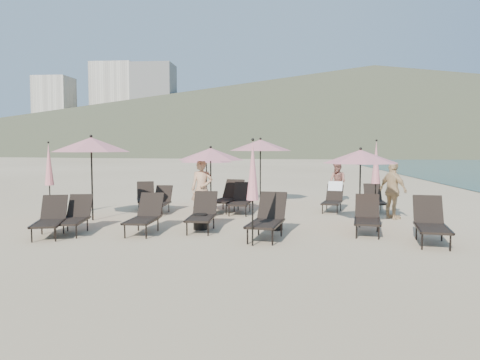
# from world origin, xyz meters

# --- Properties ---
(ground) EXTENTS (800.00, 800.00, 0.00)m
(ground) POSITION_xyz_m (0.00, 0.00, 0.00)
(ground) COLOR #D6BA8C
(ground) RESTS_ON ground
(volcanic_headland) EXTENTS (690.00, 690.00, 55.00)m
(volcanic_headland) POSITION_xyz_m (71.37, 302.62, 26.49)
(volcanic_headland) COLOR brown
(volcanic_headland) RESTS_ON ground
(hotel_skyline) EXTENTS (109.00, 82.00, 55.00)m
(hotel_skyline) POSITION_xyz_m (-93.62, 271.21, 24.18)
(hotel_skyline) COLOR beige
(hotel_skyline) RESTS_ON ground
(lounger_0) EXTENTS (1.03, 1.72, 0.93)m
(lounger_0) POSITION_xyz_m (-4.86, -0.55, 0.44)
(lounger_0) COLOR black
(lounger_0) RESTS_ON ground
(lounger_1) EXTENTS (0.83, 1.65, 0.91)m
(lounger_1) POSITION_xyz_m (-4.45, -0.12, 0.43)
(lounger_1) COLOR black
(lounger_1) RESTS_ON ground
(lounger_2) EXTENTS (0.64, 1.65, 0.95)m
(lounger_2) POSITION_xyz_m (-2.71, 0.06, 0.44)
(lounger_2) COLOR black
(lounger_2) RESTS_ON ground
(lounger_3) EXTENTS (0.66, 1.66, 0.95)m
(lounger_3) POSITION_xyz_m (-1.33, 0.55, 0.45)
(lounger_3) COLOR black
(lounger_3) RESTS_ON ground
(lounger_4) EXTENTS (0.98, 1.88, 1.03)m
(lounger_4) POSITION_xyz_m (0.38, -0.34, 0.48)
(lounger_4) COLOR black
(lounger_4) RESTS_ON ground
(lounger_5) EXTENTS (0.95, 1.83, 1.00)m
(lounger_5) POSITION_xyz_m (4.04, -0.59, 0.47)
(lounger_5) COLOR black
(lounger_5) RESTS_ON ground
(lounger_6) EXTENTS (1.08, 1.71, 0.92)m
(lounger_6) POSITION_xyz_m (-3.98, 4.47, 0.43)
(lounger_6) COLOR black
(lounger_6) RESTS_ON ground
(lounger_7) EXTENTS (0.59, 1.50, 0.86)m
(lounger_7) POSITION_xyz_m (-3.24, 3.56, 0.40)
(lounger_7) COLOR black
(lounger_7) RESTS_ON ground
(lounger_8) EXTENTS (1.11, 1.88, 1.02)m
(lounger_8) POSITION_xyz_m (-1.11, 4.29, 0.48)
(lounger_8) COLOR black
(lounger_8) RESTS_ON ground
(lounger_9) EXTENTS (0.72, 1.71, 0.97)m
(lounger_9) POSITION_xyz_m (-0.61, 3.76, 0.45)
(lounger_9) COLOR black
(lounger_9) RESTS_ON ground
(lounger_10) EXTENTS (0.90, 1.63, 0.96)m
(lounger_10) POSITION_xyz_m (2.43, 4.54, 0.46)
(lounger_10) COLOR black
(lounger_10) RESTS_ON ground
(lounger_11) EXTENTS (0.63, 1.56, 0.89)m
(lounger_11) POSITION_xyz_m (3.82, 4.59, 0.41)
(lounger_11) COLOR black
(lounger_11) RESTS_ON ground
(lounger_12) EXTENTS (0.87, 1.69, 0.92)m
(lounger_12) POSITION_xyz_m (2.83, 0.45, 0.43)
(lounger_12) COLOR black
(lounger_12) RESTS_ON ground
(umbrella_open_0) EXTENTS (2.33, 2.33, 2.51)m
(umbrella_open_0) POSITION_xyz_m (-4.82, 1.89, 2.22)
(umbrella_open_0) COLOR black
(umbrella_open_0) RESTS_ON ground
(umbrella_open_1) EXTENTS (2.03, 2.03, 2.19)m
(umbrella_open_1) POSITION_xyz_m (-1.46, 2.84, 1.93)
(umbrella_open_1) COLOR black
(umbrella_open_1) RESTS_ON ground
(umbrella_open_2) EXTENTS (1.99, 1.99, 2.14)m
(umbrella_open_2) POSITION_xyz_m (2.79, 1.36, 1.89)
(umbrella_open_2) COLOR black
(umbrella_open_2) RESTS_ON ground
(umbrella_open_3) EXTENTS (1.87, 1.87, 2.01)m
(umbrella_open_3) POSITION_xyz_m (-1.96, 5.14, 1.78)
(umbrella_open_3) COLOR black
(umbrella_open_3) RESTS_ON ground
(umbrella_open_4) EXTENTS (2.33, 2.33, 2.51)m
(umbrella_open_4) POSITION_xyz_m (-0.10, 6.40, 2.22)
(umbrella_open_4) COLOR black
(umbrella_open_4) RESTS_ON ground
(umbrella_closed_0) EXTENTS (0.27, 0.27, 2.33)m
(umbrella_closed_0) POSITION_xyz_m (0.08, -1.26, 1.62)
(umbrella_closed_0) COLOR black
(umbrella_closed_0) RESTS_ON ground
(umbrella_closed_1) EXTENTS (0.28, 0.28, 2.39)m
(umbrella_closed_1) POSITION_xyz_m (3.60, 3.41, 1.66)
(umbrella_closed_1) COLOR black
(umbrella_closed_1) RESTS_ON ground
(umbrella_closed_2) EXTENTS (0.27, 0.27, 2.32)m
(umbrella_closed_2) POSITION_xyz_m (-6.31, 2.25, 1.61)
(umbrella_closed_2) COLOR black
(umbrella_closed_2) RESTS_ON ground
(side_table_0) EXTENTS (0.37, 0.37, 0.41)m
(side_table_0) POSITION_xyz_m (-1.40, 0.64, 0.20)
(side_table_0) COLOR black
(side_table_0) RESTS_ON ground
(side_table_1) EXTENTS (0.38, 0.38, 0.46)m
(side_table_1) POSITION_xyz_m (0.55, 0.77, 0.23)
(side_table_1) COLOR black
(side_table_1) RESTS_ON ground
(beachgoer_a) EXTENTS (0.68, 0.48, 1.77)m
(beachgoer_a) POSITION_xyz_m (-1.68, 2.52, 0.89)
(beachgoer_a) COLOR tan
(beachgoer_a) RESTS_ON ground
(beachgoer_b) EXTENTS (0.94, 0.95, 1.55)m
(beachgoer_b) POSITION_xyz_m (2.90, 7.34, 0.78)
(beachgoer_b) COLOR #9E6251
(beachgoer_b) RESTS_ON ground
(beachgoer_c) EXTENTS (0.91, 1.07, 1.72)m
(beachgoer_c) POSITION_xyz_m (4.02, 2.93, 0.86)
(beachgoer_c) COLOR tan
(beachgoer_c) RESTS_ON ground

